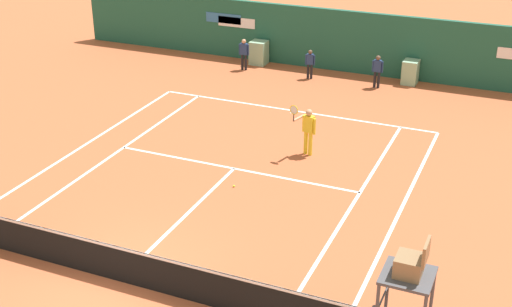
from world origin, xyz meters
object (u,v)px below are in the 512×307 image
ball_kid_right_post (244,52)px  tennis_ball_near_service_line (234,186)px  umpire_chair (409,274)px  ball_kid_left_post (377,69)px  ball_kid_centre_post (310,62)px  player_on_baseline (308,128)px

ball_kid_right_post → tennis_ball_near_service_line: size_ratio=20.16×
tennis_ball_near_service_line → umpire_chair: bearing=-39.1°
ball_kid_left_post → tennis_ball_near_service_line: size_ratio=19.83×
ball_kid_left_post → ball_kid_centre_post: size_ratio=1.08×
ball_kid_right_post → tennis_ball_near_service_line: (4.20, -10.13, -0.76)m
umpire_chair → ball_kid_left_post: 15.64m
ball_kid_right_post → player_on_baseline: bearing=120.5°
ball_kid_centre_post → ball_kid_left_post: bearing=169.6°
umpire_chair → tennis_ball_near_service_line: (-6.01, 4.87, -1.66)m
player_on_baseline → umpire_chair: bearing=135.9°
ball_kid_left_post → ball_kid_right_post: size_ratio=0.98×
ball_kid_centre_post → tennis_ball_near_service_line: bearing=86.4°
player_on_baseline → ball_kid_centre_post: player_on_baseline is taller
umpire_chair → ball_kid_centre_post: bearing=25.6°
player_on_baseline → ball_kid_left_post: size_ratio=1.33×
ball_kid_left_post → tennis_ball_near_service_line: 10.29m
umpire_chair → tennis_ball_near_service_line: size_ratio=36.76×
ball_kid_left_post → tennis_ball_near_service_line: (-1.66, -10.13, -0.74)m
player_on_baseline → ball_kid_centre_post: size_ratio=1.44×
umpire_chair → ball_kid_left_post: (-4.34, 15.00, -0.92)m
umpire_chair → tennis_ball_near_service_line: bearing=50.9°
ball_kid_right_post → ball_kid_left_post: bearing=173.3°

